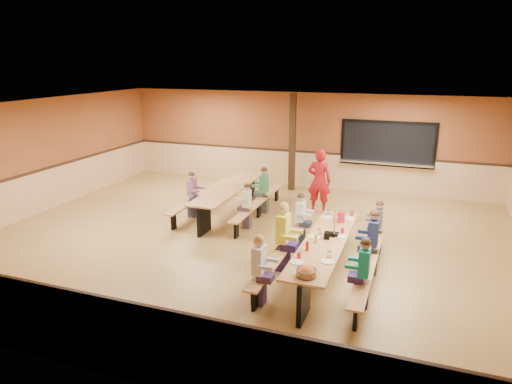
% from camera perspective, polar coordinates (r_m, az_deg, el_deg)
% --- Properties ---
extents(ground, '(12.00, 12.00, 0.00)m').
position_cam_1_polar(ground, '(10.53, -1.05, -5.98)').
color(ground, olive).
rests_on(ground, ground).
extents(room_envelope, '(12.04, 10.04, 3.02)m').
position_cam_1_polar(room_envelope, '(10.29, -1.07, -2.42)').
color(room_envelope, brown).
rests_on(room_envelope, ground).
extents(kitchen_pass_through, '(2.78, 0.28, 1.38)m').
position_cam_1_polar(kitchen_pass_through, '(14.30, 16.10, 5.58)').
color(kitchen_pass_through, black).
rests_on(kitchen_pass_through, ground).
extents(structural_post, '(0.18, 0.18, 3.00)m').
position_cam_1_polar(structural_post, '(14.22, 4.56, 6.14)').
color(structural_post, black).
rests_on(structural_post, ground).
extents(cafeteria_table_main, '(1.91, 3.70, 0.74)m').
position_cam_1_polar(cafeteria_table_main, '(8.72, 8.54, -7.33)').
color(cafeteria_table_main, '#B17A46').
rests_on(cafeteria_table_main, ground).
extents(cafeteria_table_second, '(1.91, 3.70, 0.74)m').
position_cam_1_polar(cafeteria_table_second, '(12.13, -3.31, -0.33)').
color(cafeteria_table_second, '#B17A46').
rests_on(cafeteria_table_second, ground).
extents(seated_child_white_left, '(0.38, 0.31, 1.22)m').
position_cam_1_polar(seated_child_white_left, '(7.69, 0.36, -9.77)').
color(seated_child_white_left, silver).
rests_on(seated_child_white_left, ground).
extents(seated_adult_yellow, '(0.44, 0.36, 1.36)m').
position_cam_1_polar(seated_adult_yellow, '(8.87, 3.39, -5.66)').
color(seated_adult_yellow, yellow).
rests_on(seated_adult_yellow, ground).
extents(seated_child_grey_left, '(0.35, 0.29, 1.18)m').
position_cam_1_polar(seated_child_grey_left, '(10.11, 5.57, -3.46)').
color(seated_child_grey_left, white).
rests_on(seated_child_grey_left, ground).
extents(seated_child_teal_right, '(0.37, 0.30, 1.21)m').
position_cam_1_polar(seated_child_teal_right, '(7.82, 13.29, -9.86)').
color(seated_child_teal_right, teal).
rests_on(seated_child_teal_right, ground).
extents(seated_child_navy_right, '(0.40, 0.33, 1.27)m').
position_cam_1_polar(seated_child_navy_right, '(9.01, 14.37, -6.11)').
color(seated_child_navy_right, navy).
rests_on(seated_child_navy_right, ground).
extents(seated_child_char_right, '(0.33, 0.27, 1.13)m').
position_cam_1_polar(seated_child_char_right, '(10.03, 14.99, -4.28)').
color(seated_child_char_right, '#42464A').
rests_on(seated_child_char_right, ground).
extents(seated_child_purple_sec, '(0.36, 0.29, 1.19)m').
position_cam_1_polar(seated_child_purple_sec, '(11.98, -7.99, -0.34)').
color(seated_child_purple_sec, '#814E7E').
rests_on(seated_child_purple_sec, ground).
extents(seated_child_green_sec, '(0.38, 0.31, 1.23)m').
position_cam_1_polar(seated_child_green_sec, '(12.18, 1.00, 0.20)').
color(seated_child_green_sec, '#35794F').
rests_on(seated_child_green_sec, ground).
extents(seated_child_tan_sec, '(0.32, 0.26, 1.11)m').
position_cam_1_polar(seated_child_tan_sec, '(11.06, -1.14, -1.80)').
color(seated_child_tan_sec, beige).
rests_on(seated_child_tan_sec, ground).
extents(standing_woman, '(0.63, 0.42, 1.73)m').
position_cam_1_polar(standing_woman, '(12.29, 7.91, 1.39)').
color(standing_woman, '#AD1319').
rests_on(standing_woman, ground).
extents(punch_pitcher, '(0.16, 0.16, 0.22)m').
position_cam_1_polar(punch_pitcher, '(9.60, 10.59, -3.11)').
color(punch_pitcher, red).
rests_on(punch_pitcher, cafeteria_table_main).
extents(chip_bowl, '(0.32, 0.32, 0.15)m').
position_cam_1_polar(chip_bowl, '(7.23, 6.32, -9.89)').
color(chip_bowl, orange).
rests_on(chip_bowl, cafeteria_table_main).
extents(napkin_dispenser, '(0.10, 0.14, 0.13)m').
position_cam_1_polar(napkin_dispenser, '(8.71, 8.89, -5.37)').
color(napkin_dispenser, black).
rests_on(napkin_dispenser, cafeteria_table_main).
extents(condiment_mustard, '(0.06, 0.06, 0.17)m').
position_cam_1_polar(condiment_mustard, '(8.48, 7.50, -5.78)').
color(condiment_mustard, yellow).
rests_on(condiment_mustard, cafeteria_table_main).
extents(condiment_ketchup, '(0.06, 0.06, 0.17)m').
position_cam_1_polar(condiment_ketchup, '(8.13, 6.42, -6.74)').
color(condiment_ketchup, '#B2140F').
rests_on(condiment_ketchup, cafeteria_table_main).
extents(table_paddle, '(0.16, 0.16, 0.56)m').
position_cam_1_polar(table_paddle, '(8.83, 9.78, -4.61)').
color(table_paddle, black).
rests_on(table_paddle, cafeteria_table_main).
extents(place_settings, '(0.65, 3.30, 0.11)m').
position_cam_1_polar(place_settings, '(8.61, 8.61, -5.69)').
color(place_settings, beige).
rests_on(place_settings, cafeteria_table_main).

